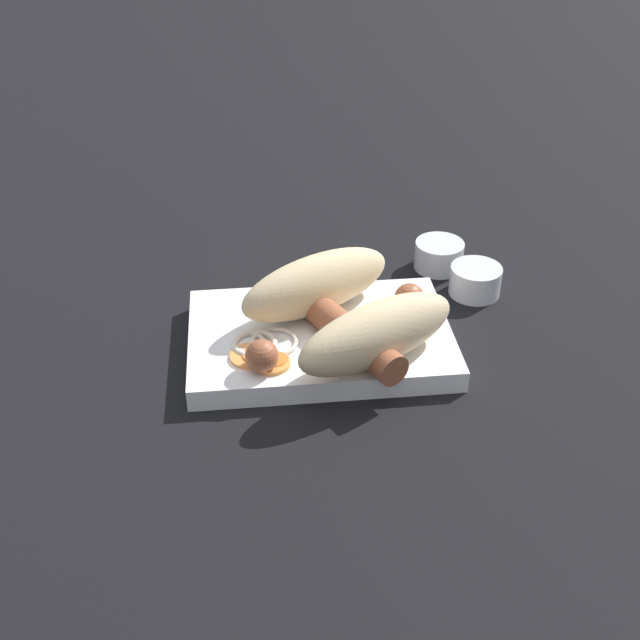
{
  "coord_description": "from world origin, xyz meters",
  "views": [
    {
      "loc": [
        0.06,
        0.58,
        0.43
      ],
      "look_at": [
        0.0,
        0.0,
        0.03
      ],
      "focal_mm": 45.0,
      "sensor_mm": 36.0,
      "label": 1
    }
  ],
  "objects_px": {
    "bread_roll": "(345,308)",
    "condiment_cup_near": "(475,282)",
    "sausage": "(339,326)",
    "condiment_cup_far": "(439,257)",
    "food_tray": "(320,338)"
  },
  "relations": [
    {
      "from": "bread_roll",
      "to": "condiment_cup_near",
      "type": "relative_size",
      "value": 3.95
    },
    {
      "from": "food_tray",
      "to": "bread_roll",
      "type": "bearing_deg",
      "value": 155.94
    },
    {
      "from": "sausage",
      "to": "condiment_cup_far",
      "type": "distance_m",
      "value": 0.19
    },
    {
      "from": "sausage",
      "to": "condiment_cup_far",
      "type": "xyz_separation_m",
      "value": [
        -0.12,
        -0.14,
        -0.02
      ]
    },
    {
      "from": "bread_roll",
      "to": "sausage",
      "type": "height_order",
      "value": "bread_roll"
    },
    {
      "from": "bread_roll",
      "to": "condiment_cup_far",
      "type": "xyz_separation_m",
      "value": [
        -0.12,
        -0.14,
        -0.04
      ]
    },
    {
      "from": "condiment_cup_far",
      "to": "sausage",
      "type": "bearing_deg",
      "value": 49.51
    },
    {
      "from": "condiment_cup_near",
      "to": "sausage",
      "type": "bearing_deg",
      "value": 31.81
    },
    {
      "from": "food_tray",
      "to": "bread_roll",
      "type": "height_order",
      "value": "bread_roll"
    },
    {
      "from": "bread_roll",
      "to": "condiment_cup_near",
      "type": "distance_m",
      "value": 0.17
    },
    {
      "from": "bread_roll",
      "to": "sausage",
      "type": "distance_m",
      "value": 0.02
    },
    {
      "from": "sausage",
      "to": "condiment_cup_near",
      "type": "xyz_separation_m",
      "value": [
        -0.15,
        -0.09,
        -0.02
      ]
    },
    {
      "from": "condiment_cup_near",
      "to": "condiment_cup_far",
      "type": "height_order",
      "value": "same"
    },
    {
      "from": "sausage",
      "to": "condiment_cup_near",
      "type": "distance_m",
      "value": 0.18
    },
    {
      "from": "bread_roll",
      "to": "condiment_cup_near",
      "type": "bearing_deg",
      "value": -149.39
    }
  ]
}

